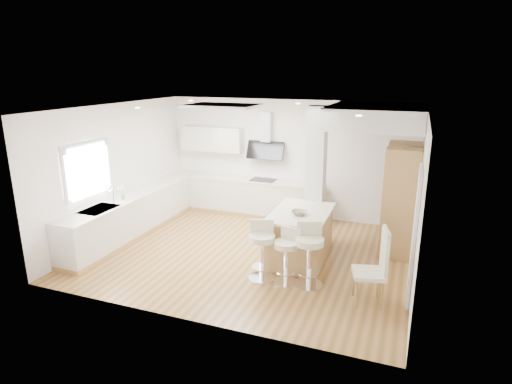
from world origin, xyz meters
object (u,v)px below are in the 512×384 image
at_px(bar_stool_a, 262,247).
at_px(bar_stool_c, 309,252).
at_px(bar_stool_b, 287,253).
at_px(dining_chair, 377,264).
at_px(peninsula, 300,236).

bearing_deg(bar_stool_a, bar_stool_c, -16.22).
bearing_deg(bar_stool_a, bar_stool_b, -18.63).
bearing_deg(bar_stool_b, bar_stool_c, 19.00).
height_order(bar_stool_c, dining_chair, dining_chair).
height_order(peninsula, bar_stool_b, peninsula).
distance_m(peninsula, dining_chair, 1.87).
relative_size(bar_stool_b, dining_chair, 0.78).
bearing_deg(bar_stool_b, dining_chair, 6.49).
distance_m(peninsula, bar_stool_a, 1.07).
relative_size(peninsula, bar_stool_b, 1.67).
distance_m(bar_stool_a, bar_stool_c, 0.81).
bearing_deg(peninsula, bar_stool_c, -68.08).
bearing_deg(peninsula, dining_chair, -38.48).
bearing_deg(bar_stool_a, dining_chair, -24.24).
distance_m(bar_stool_c, dining_chair, 1.10).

